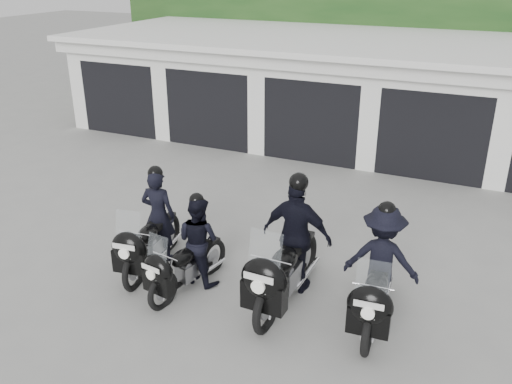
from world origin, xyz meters
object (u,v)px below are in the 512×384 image
at_px(police_bike_b, 192,248).
at_px(police_bike_c, 292,246).
at_px(police_bike_d, 380,270).
at_px(police_bike_a, 152,229).

relative_size(police_bike_b, police_bike_c, 0.78).
bearing_deg(police_bike_d, police_bike_c, 176.63).
height_order(police_bike_b, police_bike_c, police_bike_c).
distance_m(police_bike_c, police_bike_d, 1.39).
xyz_separation_m(police_bike_c, police_bike_d, (1.39, 0.03, -0.09)).
height_order(police_bike_c, police_bike_d, police_bike_c).
height_order(police_bike_b, police_bike_d, police_bike_d).
height_order(police_bike_a, police_bike_c, police_bike_c).
xyz_separation_m(police_bike_b, police_bike_c, (1.59, 0.40, 0.20)).
relative_size(police_bike_c, police_bike_d, 1.12).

